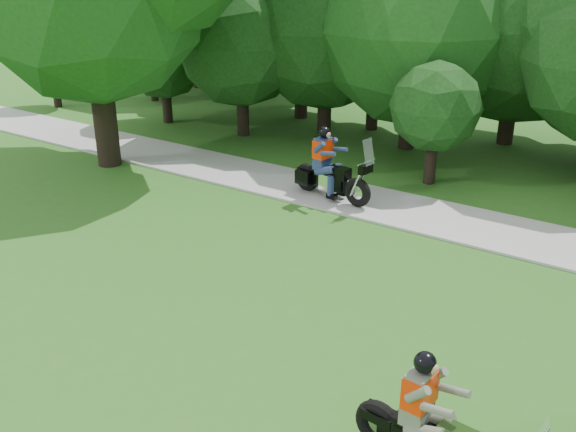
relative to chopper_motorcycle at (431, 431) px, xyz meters
The scene contains 4 objects.
ground 2.26m from the chopper_motorcycle, behind, with size 100.00×100.00×0.00m, color #2C661D.
walkway 8.00m from the chopper_motorcycle, 105.62° to the left, with size 60.00×2.20×0.06m, color #9E9E99.
chopper_motorcycle is the anchor object (origin of this frame).
touring_motorcycle 9.35m from the chopper_motorcycle, 128.28° to the left, with size 2.41×0.96×1.84m.
Camera 1 is at (4.11, -5.76, 6.06)m, focal length 40.00 mm.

